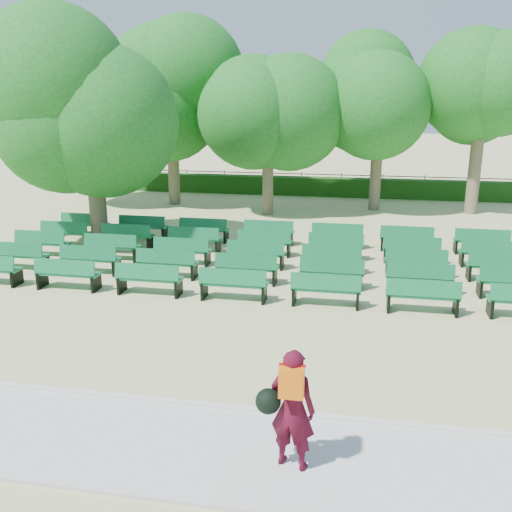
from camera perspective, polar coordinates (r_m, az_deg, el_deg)
The scene contains 9 objects.
ground at distance 15.56m, azimuth -4.85°, elevation -2.60°, with size 120.00×120.00×0.00m, color #C4BD82.
paving at distance 9.30m, azimuth -17.42°, elevation -16.86°, with size 30.00×2.20×0.06m, color beige.
curb at distance 10.16m, azimuth -14.38°, elevation -13.45°, with size 30.00×0.12×0.10m, color silver.
hedge at distance 28.84m, azimuth 2.48°, elevation 7.06°, with size 26.00×0.70×0.90m, color #1D4D14.
fence at distance 29.30m, azimuth 2.58°, elevation 6.32°, with size 26.00×0.10×1.02m, color black, non-canonical shape.
tree_line at distance 25.02m, azimuth 1.17°, elevation 4.64°, with size 21.80×6.80×7.04m, color #1E6D21, non-canonical shape.
bench_array at distance 16.76m, azimuth -0.04°, elevation -0.86°, with size 1.69×0.59×1.06m.
tree_among at distance 19.42m, azimuth -16.23°, elevation 13.87°, with size 4.83×4.83×6.63m.
person at distance 7.83m, azimuth 3.48°, elevation -14.87°, with size 0.85×0.55×1.72m.
Camera 1 is at (3.97, -14.20, 4.98)m, focal length 40.00 mm.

